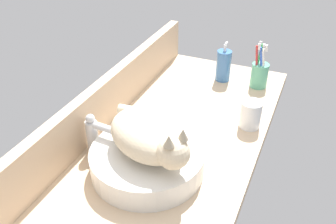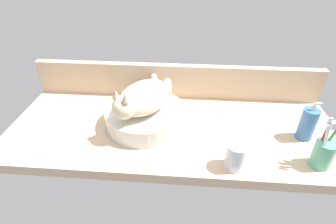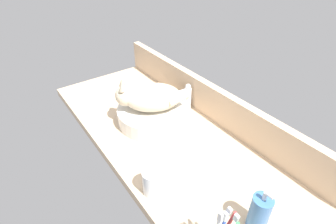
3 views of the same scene
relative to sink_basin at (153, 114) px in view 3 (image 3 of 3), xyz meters
The scene contains 7 objects.
ground_plane 12.64cm from the sink_basin, ahead, with size 133.71×53.93×4.00cm, color #D1B28E.
backsplash_panel 26.74cm from the sink_basin, 64.72° to the left, with size 133.71×3.60×16.12cm, color #CCAD8C.
sink_basin is the anchor object (origin of this frame).
cat 9.44cm from the sink_basin, 115.63° to the right, with size 26.96×30.10×14.00cm.
faucet 18.33cm from the sink_basin, 86.09° to the left, with size 3.60×11.85×13.60cm.
soap_dispenser 62.56cm from the sink_basin, ahead, with size 5.94×5.94×16.07cm.
water_glass 40.31cm from the sink_basin, 33.32° to the right, with size 7.06×7.06×9.45cm.
Camera 3 is at (72.21, -50.41, 73.42)cm, focal length 28.00 mm.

